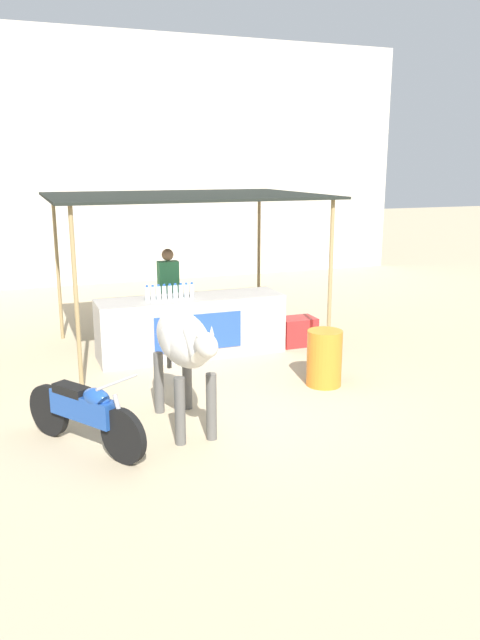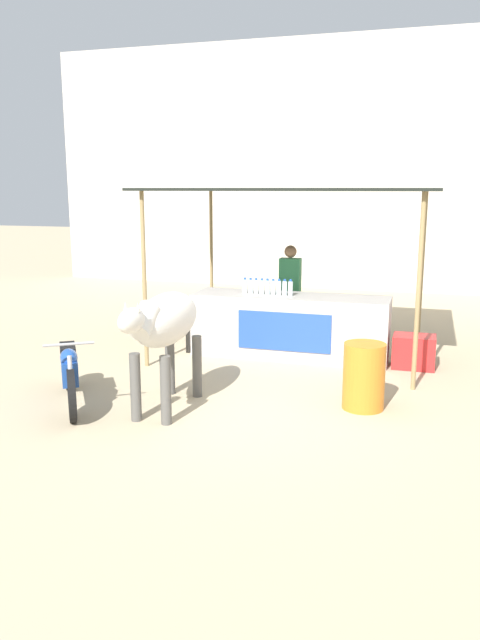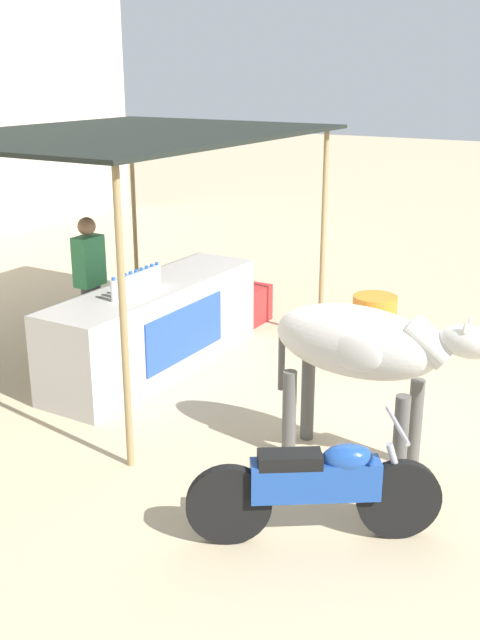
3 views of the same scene
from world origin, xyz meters
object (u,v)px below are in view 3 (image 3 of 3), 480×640
cooler_box (247,305)px  water_barrel (373,330)px  vendor_behind_counter (91,288)px  cow (362,348)px  stall_counter (155,326)px  motorcycle_parked (318,486)px

cooler_box → water_barrel: 2.02m
vendor_behind_counter → cooler_box: 2.29m
vendor_behind_counter → cow: (-0.71, -3.51, 0.18)m
cooler_box → water_barrel: size_ratio=0.76×
stall_counter → cow: bearing=-107.7°
stall_counter → vendor_behind_counter: size_ratio=1.82×
vendor_behind_counter → motorcycle_parked: (-1.88, -3.69, -0.42)m
water_barrel → motorcycle_parked: (-3.39, -0.89, 0.03)m
vendor_behind_counter → motorcycle_parked: size_ratio=1.07×
water_barrel → cow: size_ratio=0.44×
stall_counter → water_barrel: bearing=-56.7°
stall_counter → cooler_box: stall_counter is taller
vendor_behind_counter → cooler_box: size_ratio=2.75×
stall_counter → water_barrel: size_ratio=3.79×
water_barrel → cow: bearing=-162.1°
stall_counter → motorcycle_parked: (-2.05, -2.93, -0.05)m
stall_counter → water_barrel: 2.44m
vendor_behind_counter → cooler_box: (2.03, -0.85, -0.61)m
stall_counter → cow: 2.95m
stall_counter → cow: (-0.88, -2.76, 0.55)m
stall_counter → water_barrel: stall_counter is taller
water_barrel → motorcycle_parked: motorcycle_parked is taller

